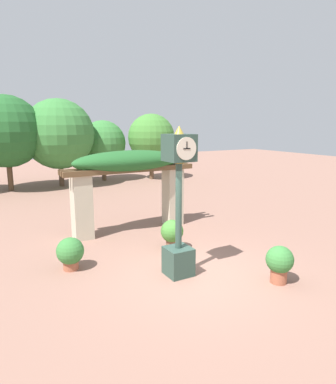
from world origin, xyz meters
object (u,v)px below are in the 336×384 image
potted_plant_near_right (70,252)px  potted_plant_far_left (280,262)px  pedestal_clock (179,206)px  potted_plant_near_left (172,233)px

potted_plant_near_right → potted_plant_far_left: size_ratio=0.94×
pedestal_clock → potted_plant_near_left: pedestal_clock is taller
potted_plant_near_right → potted_plant_near_left: bearing=-1.1°
pedestal_clock → potted_plant_far_left: (1.76, -1.47, -1.19)m
pedestal_clock → potted_plant_near_right: (-2.16, 1.55, -1.24)m
potted_plant_near_left → potted_plant_far_left: 3.16m
pedestal_clock → potted_plant_far_left: size_ratio=4.06×
potted_plant_near_left → potted_plant_far_left: size_ratio=1.01×
pedestal_clock → potted_plant_far_left: bearing=-39.9°
potted_plant_near_right → pedestal_clock: bearing=-35.6°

